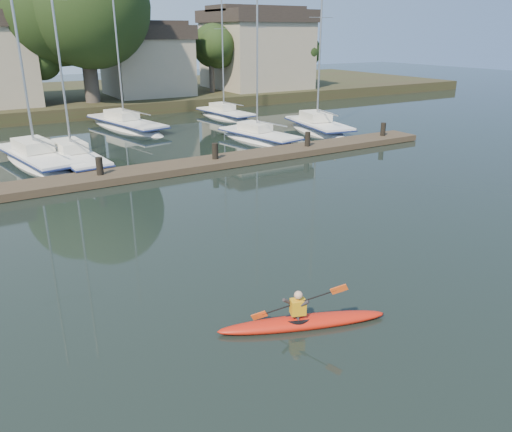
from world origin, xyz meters
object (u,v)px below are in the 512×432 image
sailboat_1 (39,168)px  sailboat_2 (75,166)px  dock (161,170)px  sailboat_7 (225,120)px  kayak (302,320)px  sailboat_6 (127,131)px  sailboat_3 (259,143)px  sailboat_4 (318,134)px

sailboat_1 → sailboat_2: bearing=-34.3°
dock → sailboat_7: bearing=51.7°
kayak → sailboat_7: size_ratio=0.35×
kayak → sailboat_2: bearing=113.2°
sailboat_1 → sailboat_6: sailboat_6 is taller
sailboat_6 → sailboat_7: sailboat_6 is taller
sailboat_1 → dock: bearing=-57.0°
sailboat_1 → sailboat_7: bearing=17.5°
dock → sailboat_7: 17.37m
kayak → sailboat_2: 19.24m
sailboat_2 → sailboat_6: (5.57, 8.65, -0.01)m
sailboat_1 → sailboat_3: size_ratio=1.21×
dock → sailboat_1: bearing=133.8°
sailboat_6 → sailboat_1: bearing=-144.3°
dock → sailboat_2: bearing=126.4°
sailboat_4 → dock: bearing=-150.7°
sailboat_1 → sailboat_7: (15.73, 8.45, 0.02)m
kayak → dock: size_ratio=0.12×
sailboat_7 → dock: bearing=-134.7°
dock → sailboat_1: (-4.96, 5.18, -0.40)m
sailboat_3 → sailboat_6: 10.66m
kayak → sailboat_2: size_ratio=0.29×
kayak → sailboat_3: sailboat_3 is taller
sailboat_1 → sailboat_6: 10.74m
kayak → sailboat_3: 21.72m
dock → sailboat_7: size_ratio=2.86×
sailboat_4 → sailboat_3: bearing=-164.3°
kayak → sailboat_6: bearing=100.8°
sailboat_1 → sailboat_7: 17.86m
sailboat_6 → sailboat_7: (8.47, 0.54, 0.01)m
kayak → sailboat_7: sailboat_7 is taller
dock → sailboat_3: size_ratio=2.84×
kayak → sailboat_1: bearing=117.9°
sailboat_2 → sailboat_7: (14.04, 9.19, -0.00)m
sailboat_1 → kayak: bearing=-92.6°
kayak → sailboat_4: size_ratio=0.31×
dock → sailboat_4: sailboat_4 is taller
sailboat_3 → sailboat_6: (-6.02, 8.80, -0.01)m
kayak → sailboat_2: sailboat_2 is taller
sailboat_7 → sailboat_3: bearing=-111.1°
sailboat_3 → sailboat_1: bearing=165.6°
sailboat_1 → sailboat_4: size_ratio=1.10×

